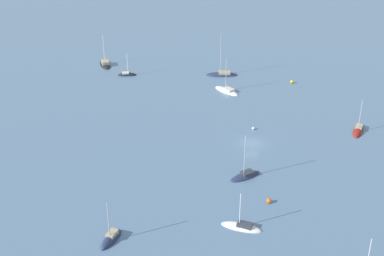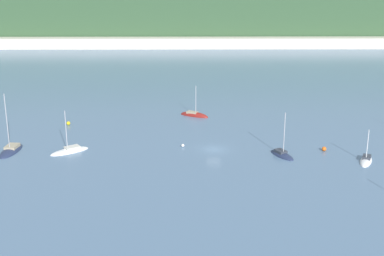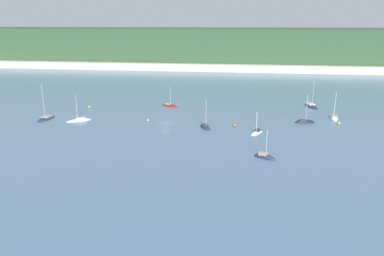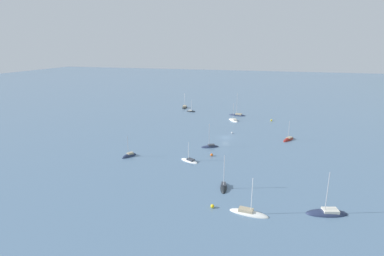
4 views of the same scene
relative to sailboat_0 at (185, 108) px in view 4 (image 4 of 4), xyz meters
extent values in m
plane|color=slate|center=(47.40, 30.68, -0.12)|extent=(600.00, 600.00, 0.00)
ellipsoid|color=black|center=(-0.07, -0.02, -0.12)|extent=(8.48, 4.17, 1.64)
cube|color=tan|center=(0.56, 0.12, 0.77)|extent=(3.23, 2.36, 0.88)
cylinder|color=silver|center=(-0.47, -0.10, 4.11)|extent=(0.14, 0.14, 7.56)
ellipsoid|color=#232D4C|center=(59.43, 27.29, -0.12)|extent=(4.65, 6.32, 1.23)
cube|color=#333842|center=(59.21, 27.71, 0.50)|extent=(2.32, 2.61, 0.57)
cylinder|color=#B2B2B7|center=(59.57, 27.02, 4.06)|extent=(0.14, 0.14, 7.68)
ellipsoid|color=black|center=(87.69, 36.95, -0.12)|extent=(6.05, 2.52, 1.88)
cube|color=#333842|center=(87.22, 36.87, 0.63)|extent=(2.27, 1.43, 0.46)
cylinder|color=silver|center=(87.98, 36.99, 4.34)|extent=(0.14, 0.14, 7.89)
ellipsoid|color=maroon|center=(44.12, 52.87, -0.12)|extent=(6.89, 4.87, 1.86)
cube|color=tan|center=(43.64, 53.13, 0.62)|extent=(2.78, 2.32, 0.46)
cylinder|color=#B2B2B7|center=(44.42, 52.71, 3.61)|extent=(0.14, 0.14, 6.44)
ellipsoid|color=#232D4C|center=(93.11, 59.06, -0.12)|extent=(4.93, 8.85, 1.64)
cube|color=silver|center=(92.94, 59.71, 0.64)|extent=(2.73, 3.44, 0.62)
cylinder|color=#B2B2B7|center=(93.22, 58.66, 4.65)|extent=(0.14, 0.14, 8.65)
ellipsoid|color=black|center=(8.46, 6.04, -0.12)|extent=(1.52, 4.77, 1.45)
cube|color=silver|center=(8.45, 5.66, 0.52)|extent=(1.03, 1.73, 0.48)
cylinder|color=silver|center=(8.46, 6.27, 2.96)|extent=(0.14, 0.14, 5.36)
ellipsoid|color=white|center=(97.40, 43.87, -0.12)|extent=(3.22, 8.23, 1.35)
cube|color=tan|center=(97.33, 43.23, 0.57)|extent=(1.93, 3.06, 0.63)
cylinder|color=silver|center=(97.45, 44.27, 4.04)|extent=(0.14, 0.14, 7.58)
ellipsoid|color=#232D4C|center=(10.37, 29.94, -0.12)|extent=(3.60, 8.28, 1.39)
cube|color=tan|center=(10.43, 30.59, 0.56)|extent=(2.26, 3.07, 0.60)
cylinder|color=#B2B2B7|center=(10.33, 29.54, 5.52)|extent=(0.14, 0.14, 10.51)
ellipsoid|color=white|center=(73.47, 24.25, -0.12)|extent=(4.27, 6.37, 1.22)
cube|color=#333842|center=(73.67, 24.70, 0.49)|extent=(2.13, 2.56, 0.56)
cylinder|color=silver|center=(73.35, 23.97, 2.98)|extent=(0.14, 0.14, 5.53)
ellipsoid|color=white|center=(21.09, 29.62, -0.12)|extent=(7.40, 6.24, 1.23)
cube|color=silver|center=(21.57, 29.96, 0.51)|extent=(3.15, 2.93, 0.58)
cylinder|color=#B2B2B7|center=(20.79, 29.41, 3.95)|extent=(0.14, 0.14, 7.47)
ellipsoid|color=#232D4C|center=(74.77, 5.31, -0.12)|extent=(5.22, 3.83, 1.90)
cube|color=tan|center=(74.41, 5.50, 0.72)|extent=(2.15, 1.88, 0.64)
cylinder|color=#B2B2B7|center=(74.99, 5.20, 3.40)|extent=(0.14, 0.14, 5.99)
sphere|color=orange|center=(67.50, 29.66, 0.29)|extent=(0.83, 0.83, 0.83)
sphere|color=yellow|center=(97.17, 36.25, 0.28)|extent=(0.80, 0.80, 0.80)
sphere|color=white|center=(41.69, 32.07, 0.18)|extent=(0.59, 0.59, 0.59)
sphere|color=yellow|center=(17.37, 46.21, 0.27)|extent=(0.79, 0.79, 0.79)
camera|label=1|loc=(136.49, 11.60, 47.81)|focal=50.00mm
camera|label=2|loc=(42.63, -61.89, 33.15)|focal=50.00mm
camera|label=3|loc=(69.87, -72.62, 28.62)|focal=35.00mm
camera|label=4|loc=(152.34, 47.45, 33.04)|focal=28.00mm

